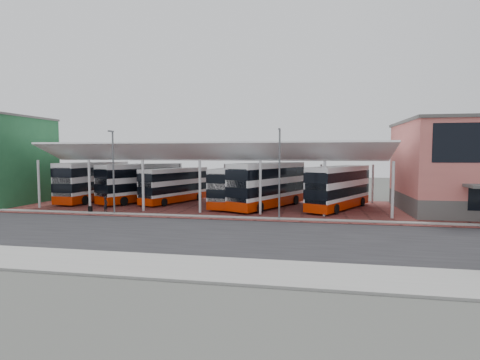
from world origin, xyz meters
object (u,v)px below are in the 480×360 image
at_px(bus_1, 141,183).
at_px(bus_2, 175,185).
at_px(bus_3, 234,187).
at_px(bus_5, 339,188).
at_px(bus_4, 268,185).
at_px(pedestrian, 106,204).
at_px(bus_0, 94,182).

relative_size(bus_1, bus_2, 1.10).
height_order(bus_3, bus_5, bus_5).
relative_size(bus_1, bus_4, 0.95).
distance_m(bus_4, bus_5, 7.42).
distance_m(bus_3, pedestrian, 13.68).
xyz_separation_m(bus_5, pedestrian, (-22.90, -6.63, -1.45)).
bearing_deg(bus_3, pedestrian, -140.33).
bearing_deg(bus_1, bus_2, 25.54).
relative_size(bus_1, bus_5, 1.03).
bearing_deg(pedestrian, bus_0, 33.34).
bearing_deg(bus_3, bus_1, -178.53).
bearing_deg(bus_0, bus_2, 4.72).
xyz_separation_m(bus_1, bus_2, (4.28, -0.01, -0.25)).
relative_size(bus_2, bus_4, 0.86).
relative_size(bus_4, pedestrian, 7.47).
bearing_deg(bus_5, bus_4, -151.21).
relative_size(bus_1, pedestrian, 7.10).
height_order(bus_5, pedestrian, bus_5).
height_order(bus_1, bus_3, bus_1).
distance_m(bus_2, pedestrian, 9.50).
xyz_separation_m(bus_2, bus_5, (18.82, -1.86, 0.20)).
bearing_deg(bus_2, bus_5, 14.90).
xyz_separation_m(bus_2, pedestrian, (-4.07, -8.49, -1.25)).
relative_size(bus_2, bus_5, 0.93).
xyz_separation_m(bus_1, bus_3, (11.79, -1.36, -0.17)).
distance_m(bus_1, bus_4, 15.82).
bearing_deg(bus_0, pedestrian, -48.98).
xyz_separation_m(bus_0, bus_4, (21.84, -1.80, 0.03)).
bearing_deg(bus_3, bus_2, 177.84).
bearing_deg(bus_1, bus_5, 21.00).
bearing_deg(bus_2, bus_3, 10.35).
bearing_deg(bus_2, pedestrian, -95.07).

